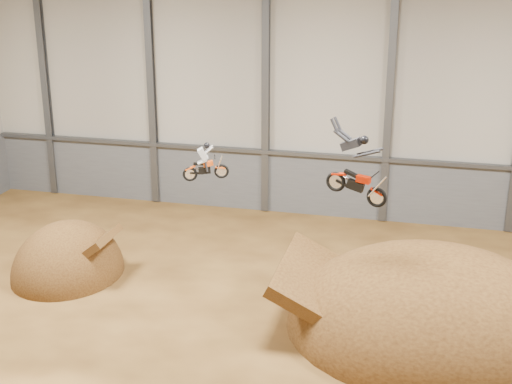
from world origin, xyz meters
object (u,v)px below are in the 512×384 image
landing_ramp (431,331)px  fmx_rider_a (206,160)px  fmx_rider_b (355,163)px  takeoff_ramp (69,274)px

landing_ramp → fmx_rider_a: 11.33m
fmx_rider_a → fmx_rider_b: 6.62m
fmx_rider_b → takeoff_ramp: bearing=-175.6°
takeoff_ramp → fmx_rider_a: 9.22m
landing_ramp → fmx_rider_a: fmx_rider_a is taller
landing_ramp → fmx_rider_a: bearing=173.6°
takeoff_ramp → fmx_rider_b: 15.08m
landing_ramp → fmx_rider_b: (-3.20, -0.82, 6.93)m
takeoff_ramp → landing_ramp: bearing=-4.8°
fmx_rider_a → fmx_rider_b: bearing=-34.8°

